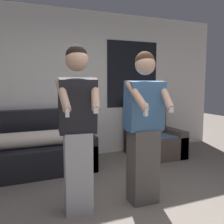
{
  "coord_description": "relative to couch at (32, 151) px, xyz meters",
  "views": [
    {
      "loc": [
        -1.37,
        -1.96,
        1.42
      ],
      "look_at": [
        -0.22,
        0.64,
        1.08
      ],
      "focal_mm": 42.0,
      "sensor_mm": 36.0,
      "label": 1
    }
  ],
  "objects": [
    {
      "name": "person_left",
      "position": [
        0.28,
        -1.6,
        0.62
      ],
      "size": [
        0.45,
        0.52,
        1.79
      ],
      "color": "#B2B2B7",
      "rests_on": "ground_plane"
    },
    {
      "name": "armchair",
      "position": [
        2.24,
        -0.02,
        0.0
      ],
      "size": [
        0.86,
        0.91,
        1.02
      ],
      "color": "brown",
      "rests_on": "ground_plane"
    },
    {
      "name": "wall_back",
      "position": [
        0.91,
        0.5,
        1.04
      ],
      "size": [
        6.08,
        0.07,
        2.7
      ],
      "color": "silver",
      "rests_on": "ground_plane"
    },
    {
      "name": "couch",
      "position": [
        0.0,
        0.0,
        0.0
      ],
      "size": [
        1.84,
        0.94,
        0.94
      ],
      "color": "black",
      "rests_on": "ground_plane"
    },
    {
      "name": "person_right",
      "position": [
        1.05,
        -1.66,
        0.58
      ],
      "size": [
        0.49,
        0.47,
        1.75
      ],
      "color": "#56514C",
      "rests_on": "ground_plane"
    }
  ]
}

